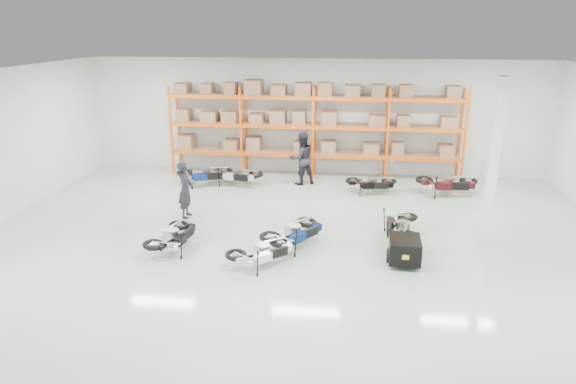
# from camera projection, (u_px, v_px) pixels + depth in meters

# --- Properties ---
(room) EXTENTS (18.00, 18.00, 18.00)m
(room) POSITION_uv_depth(u_px,v_px,m) (295.00, 161.00, 13.67)
(room) COLOR #A5B8A9
(room) RESTS_ON ground
(pallet_rack) EXTENTS (11.28, 0.98, 3.62)m
(pallet_rack) POSITION_uv_depth(u_px,v_px,m) (314.00, 119.00, 19.75)
(pallet_rack) COLOR #F7570D
(pallet_rack) RESTS_ON ground
(structural_column) EXTENTS (0.25, 0.25, 4.50)m
(structural_column) POSITION_uv_depth(u_px,v_px,m) (493.00, 163.00, 13.52)
(structural_column) COLOR white
(structural_column) RESTS_ON ground
(moto_blue_centre) EXTENTS (1.71, 1.89, 1.11)m
(moto_blue_centre) POSITION_uv_depth(u_px,v_px,m) (295.00, 228.00, 13.74)
(moto_blue_centre) COLOR #081A51
(moto_blue_centre) RESTS_ON ground
(moto_silver_left) EXTENTS (1.67, 1.65, 1.02)m
(moto_silver_left) POSITION_uv_depth(u_px,v_px,m) (263.00, 248.00, 12.65)
(moto_silver_left) COLOR silver
(moto_silver_left) RESTS_ON ground
(moto_black_far_left) EXTENTS (1.05, 1.76, 1.07)m
(moto_black_far_left) POSITION_uv_depth(u_px,v_px,m) (173.00, 232.00, 13.53)
(moto_black_far_left) COLOR black
(moto_black_far_left) RESTS_ON ground
(moto_touring_right) EXTENTS (1.03, 1.74, 1.06)m
(moto_touring_right) POSITION_uv_depth(u_px,v_px,m) (400.00, 222.00, 14.23)
(moto_touring_right) COLOR black
(moto_touring_right) RESTS_ON ground
(trailer) EXTENTS (0.85, 1.62, 0.68)m
(trailer) POSITION_uv_depth(u_px,v_px,m) (404.00, 249.00, 12.76)
(trailer) COLOR black
(trailer) RESTS_ON ground
(moto_back_a) EXTENTS (1.97, 1.40, 1.15)m
(moto_back_a) POSITION_uv_depth(u_px,v_px,m) (205.00, 171.00, 19.07)
(moto_back_a) COLOR navy
(moto_back_a) RESTS_ON ground
(moto_back_b) EXTENTS (1.86, 1.25, 1.10)m
(moto_back_b) POSITION_uv_depth(u_px,v_px,m) (236.00, 171.00, 19.08)
(moto_back_b) COLOR #B6BCC0
(moto_back_b) RESTS_ON ground
(moto_back_c) EXTENTS (1.62, 0.92, 1.01)m
(moto_back_c) POSITION_uv_depth(u_px,v_px,m) (372.00, 180.00, 18.16)
(moto_back_c) COLOR black
(moto_back_c) RESTS_ON ground
(moto_back_d) EXTENTS (1.89, 1.01, 1.19)m
(moto_back_d) POSITION_uv_depth(u_px,v_px,m) (448.00, 180.00, 17.92)
(moto_back_d) COLOR #3B0B12
(moto_back_d) RESTS_ON ground
(person_left) EXTENTS (0.44, 0.66, 1.77)m
(person_left) POSITION_uv_depth(u_px,v_px,m) (185.00, 190.00, 15.78)
(person_left) COLOR black
(person_left) RESTS_ON ground
(person_back) EXTENTS (1.21, 1.12, 1.98)m
(person_back) POSITION_uv_depth(u_px,v_px,m) (302.00, 158.00, 19.06)
(person_back) COLOR black
(person_back) RESTS_ON ground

